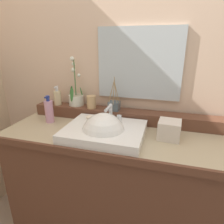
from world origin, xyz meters
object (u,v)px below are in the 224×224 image
sink_basin (104,133)px  reed_diffuser (114,105)px  tumbler_cup (91,102)px  potted_plant (76,97)px  tissue_box (169,130)px  soap_dispenser (57,97)px  soap_bar (91,117)px  lotion_bottle (49,111)px

sink_basin → reed_diffuser: 0.28m
tumbler_cup → potted_plant: bearing=164.4°
tumbler_cup → tissue_box: tumbler_cup is taller
sink_basin → tumbler_cup: size_ratio=5.12×
reed_diffuser → tissue_box: bearing=-24.1°
potted_plant → soap_dispenser: potted_plant is taller
sink_basin → soap_bar: (-0.13, 0.12, 0.05)m
potted_plant → tumbler_cup: size_ratio=3.90×
tissue_box → soap_dispenser: bearing=168.0°
lotion_bottle → tissue_box: lotion_bottle is taller
sink_basin → reed_diffuser: reed_diffuser is taller
potted_plant → soap_dispenser: 0.15m
soap_bar → tumbler_cup: 0.16m
soap_dispenser → reed_diffuser: 0.47m
tumbler_cup → reed_diffuser: size_ratio=0.39×
tissue_box → lotion_bottle: bearing=178.2°
lotion_bottle → sink_basin: bearing=-13.8°
soap_dispenser → reed_diffuser: bearing=-0.9°
soap_bar → reed_diffuser: reed_diffuser is taller
soap_bar → soap_dispenser: 0.38m
tissue_box → sink_basin: bearing=-167.6°
soap_dispenser → lotion_bottle: bearing=-83.0°
potted_plant → tissue_box: size_ratio=2.87×
lotion_bottle → soap_bar: bearing=1.4°
soap_dispenser → sink_basin: bearing=-29.6°
sink_basin → soap_dispenser: bearing=150.4°
sink_basin → tumbler_cup: 0.34m
lotion_bottle → tissue_box: (0.84, -0.03, -0.03)m
soap_bar → tissue_box: size_ratio=0.54×
sink_basin → lotion_bottle: lotion_bottle is taller
soap_dispenser → lotion_bottle: 0.17m
lotion_bottle → tissue_box: size_ratio=1.53×
soap_bar → soap_dispenser: bearing=156.2°
sink_basin → tissue_box: size_ratio=3.77×
tumbler_cup → lotion_bottle: (-0.27, -0.15, -0.05)m
potted_plant → tumbler_cup: bearing=-15.6°
soap_bar → tissue_box: tissue_box is taller
sink_basin → soap_bar: size_ratio=6.99×
sink_basin → potted_plant: 0.46m
soap_dispenser → tumbler_cup: soap_dispenser is taller
tissue_box → potted_plant: bearing=163.2°
soap_bar → sink_basin: bearing=-41.6°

